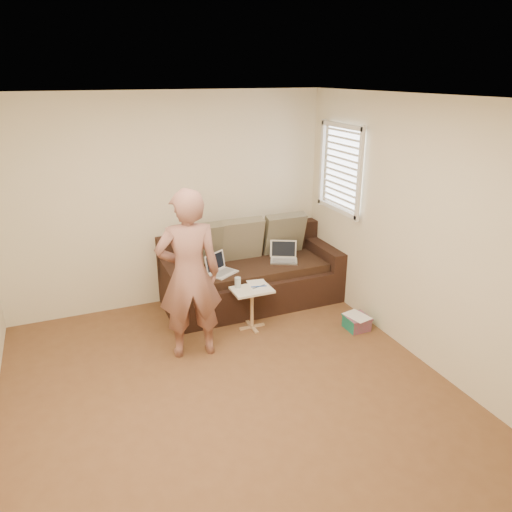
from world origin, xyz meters
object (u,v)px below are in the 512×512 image
(person, at_px, (189,275))
(drinking_glass, at_px, (238,282))
(laptop_white, at_px, (223,274))
(laptop_silver, at_px, (284,262))
(sofa, at_px, (252,271))
(side_table, at_px, (252,308))
(striped_box, at_px, (357,322))

(person, distance_m, drinking_glass, 0.81)
(laptop_white, relative_size, person, 0.18)
(person, bearing_deg, laptop_silver, -143.44)
(sofa, xyz_separation_m, side_table, (-0.26, -0.62, -0.18))
(person, height_order, striped_box, person)
(side_table, bearing_deg, striped_box, -24.07)
(drinking_glass, relative_size, striped_box, 0.45)
(striped_box, bearing_deg, person, 172.68)
(sofa, height_order, striped_box, sofa)
(laptop_silver, bearing_deg, person, -124.57)
(sofa, bearing_deg, drinking_glass, -126.40)
(side_table, xyz_separation_m, striped_box, (1.11, -0.49, -0.16))
(striped_box, bearing_deg, side_table, 155.93)
(laptop_white, xyz_separation_m, striped_box, (1.28, -0.97, -0.44))
(laptop_white, bearing_deg, laptop_silver, -26.13)
(person, bearing_deg, side_table, -154.66)
(side_table, bearing_deg, laptop_silver, 39.69)
(laptop_silver, height_order, side_table, laptop_silver)
(laptop_silver, bearing_deg, striped_box, -41.26)
(laptop_silver, xyz_separation_m, side_table, (-0.67, -0.56, -0.27))
(striped_box, bearing_deg, laptop_white, 142.81)
(laptop_silver, xyz_separation_m, person, (-1.45, -0.81, 0.37))
(laptop_silver, xyz_separation_m, laptop_white, (-0.85, -0.08, 0.00))
(sofa, height_order, laptop_white, sofa)
(laptop_silver, height_order, person, person)
(sofa, bearing_deg, laptop_white, -161.46)
(person, distance_m, striped_box, 2.06)
(laptop_silver, distance_m, person, 1.70)
(drinking_glass, distance_m, striped_box, 1.45)
(side_table, relative_size, striped_box, 1.87)
(sofa, relative_size, person, 1.23)
(laptop_white, height_order, side_table, laptop_white)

